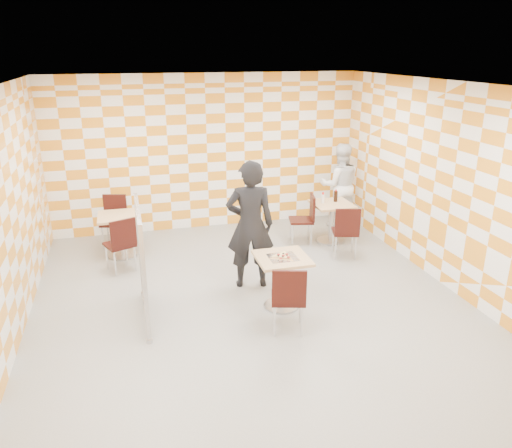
{
  "coord_description": "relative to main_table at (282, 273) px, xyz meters",
  "views": [
    {
      "loc": [
        -1.57,
        -6.02,
        3.42
      ],
      "look_at": [
        0.1,
        0.2,
        1.15
      ],
      "focal_mm": 35.0,
      "sensor_mm": 36.0,
      "label": 1
    }
  ],
  "objects": [
    {
      "name": "main_table",
      "position": [
        0.0,
        0.0,
        0.0
      ],
      "size": [
        0.7,
        0.7,
        0.75
      ],
      "color": "tan",
      "rests_on": "ground"
    },
    {
      "name": "partition",
      "position": [
        -1.85,
        0.19,
        0.28
      ],
      "size": [
        0.08,
        1.38,
        1.55
      ],
      "color": "white",
      "rests_on": "ground"
    },
    {
      "name": "chair_empty_near",
      "position": [
        -2.11,
        1.73,
        0.04
      ],
      "size": [
        0.55,
        0.56,
        0.92
      ],
      "color": "black",
      "rests_on": "ground"
    },
    {
      "name": "man_dark",
      "position": [
        -0.25,
        0.77,
        0.46
      ],
      "size": [
        0.77,
        0.58,
        1.94
      ],
      "primitive_type": "imported",
      "rotation": [
        0.0,
        0.0,
        2.97
      ],
      "color": "black",
      "rests_on": "ground"
    },
    {
      "name": "room_shell",
      "position": [
        -0.39,
        0.64,
        0.99
      ],
      "size": [
        7.0,
        7.0,
        7.0
      ],
      "color": "gray",
      "rests_on": "ground"
    },
    {
      "name": "second_table",
      "position": [
        1.65,
        2.14,
        0.0
      ],
      "size": [
        0.7,
        0.7,
        0.75
      ],
      "color": "tan",
      "rests_on": "ground"
    },
    {
      "name": "pizza_on_foil",
      "position": [
        -0.0,
        -0.02,
        0.26
      ],
      "size": [
        0.4,
        0.4,
        0.04
      ],
      "color": "silver",
      "rests_on": "main_table"
    },
    {
      "name": "soda_bottle",
      "position": [
        1.75,
        2.22,
        0.34
      ],
      "size": [
        0.07,
        0.07,
        0.23
      ],
      "color": "black",
      "rests_on": "second_table"
    },
    {
      "name": "man_white",
      "position": [
        2.16,
        2.96,
        0.33
      ],
      "size": [
        0.94,
        0.8,
        1.68
      ],
      "primitive_type": "imported",
      "rotation": [
        0.0,
        0.0,
        2.92
      ],
      "color": "white",
      "rests_on": "ground"
    },
    {
      "name": "chair_second_side",
      "position": [
        1.17,
        2.17,
        0.04
      ],
      "size": [
        0.51,
        0.5,
        0.92
      ],
      "color": "black",
      "rests_on": "ground"
    },
    {
      "name": "chair_empty_far",
      "position": [
        -2.22,
        3.03,
        0.04
      ],
      "size": [
        0.51,
        0.52,
        0.92
      ],
      "color": "black",
      "rests_on": "ground"
    },
    {
      "name": "chair_main_front",
      "position": [
        -0.14,
        -0.7,
        0.04
      ],
      "size": [
        0.52,
        0.53,
        0.92
      ],
      "color": "black",
      "rests_on": "ground"
    },
    {
      "name": "sport_bottle",
      "position": [
        1.49,
        2.2,
        0.33
      ],
      "size": [
        0.06,
        0.06,
        0.2
      ],
      "color": "white",
      "rests_on": "second_table"
    },
    {
      "name": "chair_second_front",
      "position": [
        1.57,
        1.34,
        0.04
      ],
      "size": [
        0.52,
        0.53,
        0.92
      ],
      "color": "black",
      "rests_on": "ground"
    },
    {
      "name": "empty_table",
      "position": [
        -2.13,
        2.44,
        0.0
      ],
      "size": [
        0.7,
        0.7,
        0.75
      ],
      "color": "tan",
      "rests_on": "ground"
    }
  ]
}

